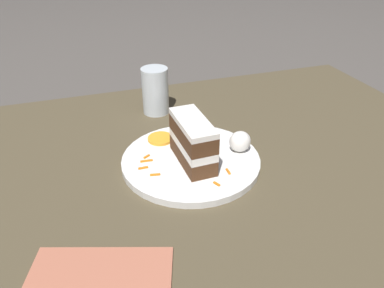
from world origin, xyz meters
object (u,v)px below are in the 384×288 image
object	(u,v)px
orange_garnish	(160,139)
menu_card	(98,282)
drinking_glass	(155,94)
cake_slice	(192,141)
cream_dollop	(240,141)
plate	(192,160)

from	to	relation	value
orange_garnish	menu_card	world-z (taller)	orange_garnish
drinking_glass	cake_slice	bearing A→B (deg)	91.73
cake_slice	menu_card	xyz separation A→B (m)	(0.21, 0.22, -0.06)
cream_dollop	orange_garnish	world-z (taller)	cream_dollop
cream_dollop	menu_card	world-z (taller)	cream_dollop
plate	cake_slice	distance (m)	0.05
menu_card	plate	bearing A→B (deg)	-23.97
plate	drinking_glass	world-z (taller)	drinking_glass
cream_dollop	plate	bearing A→B (deg)	-3.26
drinking_glass	menu_card	distance (m)	0.52
plate	orange_garnish	world-z (taller)	orange_garnish
cream_dollop	drinking_glass	xyz separation A→B (m)	(0.11, -0.26, 0.01)
plate	orange_garnish	distance (m)	0.10
cake_slice	drinking_glass	world-z (taller)	drinking_glass
cake_slice	orange_garnish	world-z (taller)	cake_slice
cake_slice	cream_dollop	xyz separation A→B (m)	(-0.10, -0.01, -0.02)
plate	menu_card	distance (m)	0.31
orange_garnish	drinking_glass	xyz separation A→B (m)	(-0.03, -0.16, 0.03)
orange_garnish	drinking_glass	world-z (taller)	drinking_glass
cream_dollop	drinking_glass	distance (m)	0.28
drinking_glass	orange_garnish	bearing A→B (deg)	79.28
plate	cream_dollop	bearing A→B (deg)	176.74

